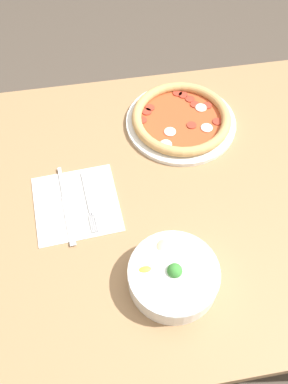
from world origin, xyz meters
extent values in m
plane|color=#4C4238|center=(0.00, 0.00, 0.00)|extent=(8.00, 8.00, 0.00)
cube|color=#99724C|center=(0.00, 0.00, 0.72)|extent=(1.40, 0.87, 0.03)
cylinder|color=white|center=(-0.03, -0.22, 0.74)|extent=(0.30, 0.30, 0.01)
torus|color=tan|center=(-0.03, -0.22, 0.76)|extent=(0.27, 0.27, 0.03)
cylinder|color=#B74723|center=(-0.03, -0.22, 0.75)|extent=(0.23, 0.23, 0.01)
cylinder|color=#A83323|center=(-0.04, -0.33, 0.76)|extent=(0.03, 0.03, 0.00)
cylinder|color=#A83323|center=(-0.07, -0.30, 0.76)|extent=(0.03, 0.03, 0.00)
cylinder|color=#A83323|center=(-0.05, -0.31, 0.76)|extent=(0.03, 0.03, 0.00)
cylinder|color=#A83323|center=(-0.11, -0.26, 0.76)|extent=(0.03, 0.03, 0.00)
cylinder|color=#A83323|center=(0.08, -0.24, 0.76)|extent=(0.03, 0.03, 0.00)
cylinder|color=#A83323|center=(-0.12, -0.20, 0.76)|extent=(0.03, 0.03, 0.00)
cylinder|color=#A83323|center=(0.05, -0.28, 0.76)|extent=(0.03, 0.03, 0.00)
cylinder|color=#A83323|center=(-0.05, -0.20, 0.76)|extent=(0.03, 0.03, 0.00)
cylinder|color=#A83323|center=(-0.08, -0.27, 0.76)|extent=(0.03, 0.03, 0.00)
cylinder|color=#A83323|center=(0.06, -0.27, 0.76)|extent=(0.03, 0.03, 0.00)
ellipsoid|color=silver|center=(-0.09, -0.18, 0.76)|extent=(0.03, 0.03, 0.01)
ellipsoid|color=silver|center=(0.03, -0.14, 0.76)|extent=(0.03, 0.03, 0.01)
ellipsoid|color=silver|center=(0.01, -0.18, 0.76)|extent=(0.03, 0.03, 0.01)
ellipsoid|color=silver|center=(-0.09, -0.26, 0.76)|extent=(0.03, 0.03, 0.01)
cylinder|color=white|center=(0.09, 0.22, 0.76)|extent=(0.19, 0.19, 0.05)
torus|color=white|center=(0.09, 0.22, 0.79)|extent=(0.19, 0.19, 0.01)
ellipsoid|color=tan|center=(0.03, 0.27, 0.78)|extent=(0.04, 0.04, 0.02)
ellipsoid|color=#998466|center=(0.11, 0.23, 0.78)|extent=(0.03, 0.04, 0.02)
ellipsoid|color=tan|center=(0.10, 0.16, 0.79)|extent=(0.04, 0.04, 0.02)
ellipsoid|color=tan|center=(0.13, 0.21, 0.78)|extent=(0.03, 0.03, 0.02)
ellipsoid|color=#998466|center=(0.09, 0.22, 0.78)|extent=(0.04, 0.03, 0.02)
sphere|color=#388433|center=(0.09, 0.22, 0.79)|extent=(0.03, 0.03, 0.03)
ellipsoid|color=yellow|center=(0.15, 0.21, 0.79)|extent=(0.04, 0.02, 0.02)
cube|color=white|center=(0.28, -0.01, 0.74)|extent=(0.21, 0.21, 0.00)
cube|color=silver|center=(0.25, -0.04, 0.74)|extent=(0.02, 0.12, 0.00)
cube|color=silver|center=(0.25, 0.05, 0.74)|extent=(0.01, 0.05, 0.00)
cube|color=silver|center=(0.24, 0.05, 0.74)|extent=(0.01, 0.05, 0.00)
cube|color=silver|center=(0.24, 0.05, 0.74)|extent=(0.01, 0.05, 0.00)
cube|color=silver|center=(0.24, 0.05, 0.74)|extent=(0.01, 0.05, 0.00)
cube|color=silver|center=(0.31, -0.08, 0.74)|extent=(0.02, 0.09, 0.01)
cube|color=silver|center=(0.30, 0.03, 0.74)|extent=(0.03, 0.14, 0.00)
camera|label=1|loc=(0.21, 0.56, 1.60)|focal=40.00mm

